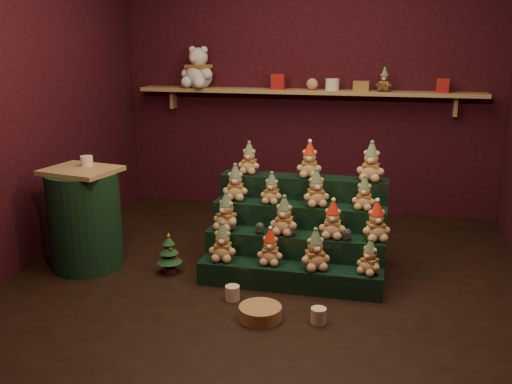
% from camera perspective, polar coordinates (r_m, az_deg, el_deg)
% --- Properties ---
extents(ground, '(4.00, 4.00, 0.00)m').
position_cam_1_polar(ground, '(4.57, 1.26, -8.63)').
color(ground, black).
rests_on(ground, ground).
extents(back_wall, '(4.00, 0.10, 2.80)m').
position_cam_1_polar(back_wall, '(6.22, 5.28, 11.03)').
color(back_wall, black).
rests_on(back_wall, ground).
extents(front_wall, '(4.00, 0.10, 2.80)m').
position_cam_1_polar(front_wall, '(2.26, -9.26, 3.58)').
color(front_wall, black).
rests_on(front_wall, ground).
extents(left_wall, '(0.10, 4.00, 2.80)m').
position_cam_1_polar(left_wall, '(5.03, -22.44, 8.99)').
color(left_wall, black).
rests_on(left_wall, ground).
extents(back_shelf, '(3.60, 0.26, 0.24)m').
position_cam_1_polar(back_shelf, '(6.05, 5.02, 9.91)').
color(back_shelf, '#A18650').
rests_on(back_shelf, ground).
extents(riser_tier_front, '(1.40, 0.22, 0.18)m').
position_cam_1_polar(riser_tier_front, '(4.38, 3.33, -8.49)').
color(riser_tier_front, black).
rests_on(riser_tier_front, ground).
extents(riser_tier_midfront, '(1.40, 0.22, 0.36)m').
position_cam_1_polar(riser_tier_midfront, '(4.54, 3.83, -6.35)').
color(riser_tier_midfront, black).
rests_on(riser_tier_midfront, ground).
extents(riser_tier_midback, '(1.40, 0.22, 0.54)m').
position_cam_1_polar(riser_tier_midback, '(4.71, 4.28, -4.38)').
color(riser_tier_midback, black).
rests_on(riser_tier_midback, ground).
extents(riser_tier_back, '(1.40, 0.22, 0.72)m').
position_cam_1_polar(riser_tier_back, '(4.89, 4.70, -2.54)').
color(riser_tier_back, black).
rests_on(riser_tier_back, ground).
extents(teddy_0, '(0.23, 0.21, 0.30)m').
position_cam_1_polar(teddy_0, '(4.40, -3.36, -5.01)').
color(teddy_0, tan).
rests_on(teddy_0, riser_tier_front).
extents(teddy_1, '(0.20, 0.18, 0.27)m').
position_cam_1_polar(teddy_1, '(4.33, 1.44, -5.50)').
color(teddy_1, tan).
rests_on(teddy_1, riser_tier_front).
extents(teddy_2, '(0.28, 0.27, 0.31)m').
position_cam_1_polar(teddy_2, '(4.25, 5.93, -5.74)').
color(teddy_2, tan).
rests_on(teddy_2, riser_tier_front).
extents(teddy_3, '(0.24, 0.23, 0.26)m').
position_cam_1_polar(teddy_3, '(4.24, 11.32, -6.39)').
color(teddy_3, tan).
rests_on(teddy_3, riser_tier_front).
extents(teddy_4, '(0.28, 0.26, 0.30)m').
position_cam_1_polar(teddy_4, '(4.53, -2.98, -1.97)').
color(teddy_4, tan).
rests_on(teddy_4, riser_tier_midfront).
extents(teddy_5, '(0.23, 0.21, 0.30)m').
position_cam_1_polar(teddy_5, '(4.43, 2.83, -2.37)').
color(teddy_5, tan).
rests_on(teddy_5, riser_tier_midfront).
extents(teddy_6, '(0.21, 0.19, 0.29)m').
position_cam_1_polar(teddy_6, '(4.39, 7.68, -2.74)').
color(teddy_6, tan).
rests_on(teddy_6, riser_tier_midfront).
extents(teddy_7, '(0.27, 0.25, 0.30)m').
position_cam_1_polar(teddy_7, '(4.39, 11.94, -2.87)').
color(teddy_7, tan).
rests_on(teddy_7, riser_tier_midfront).
extents(teddy_8, '(0.23, 0.21, 0.29)m').
position_cam_1_polar(teddy_8, '(4.72, -2.07, 0.96)').
color(teddy_8, tan).
rests_on(teddy_8, riser_tier_midback).
extents(teddy_9, '(0.20, 0.18, 0.25)m').
position_cam_1_polar(teddy_9, '(4.62, 1.58, 0.38)').
color(teddy_9, tan).
rests_on(teddy_9, riser_tier_midback).
extents(teddy_10, '(0.26, 0.25, 0.29)m').
position_cam_1_polar(teddy_10, '(4.57, 6.03, 0.39)').
color(teddy_10, tan).
rests_on(teddy_10, riser_tier_midback).
extents(teddy_11, '(0.20, 0.18, 0.26)m').
position_cam_1_polar(teddy_11, '(4.54, 10.78, -0.12)').
color(teddy_11, tan).
rests_on(teddy_11, riser_tier_midback).
extents(teddy_12, '(0.20, 0.18, 0.26)m').
position_cam_1_polar(teddy_12, '(4.86, -0.68, 3.41)').
color(teddy_12, tan).
rests_on(teddy_12, riser_tier_back).
extents(teddy_13, '(0.22, 0.20, 0.29)m').
position_cam_1_polar(teddy_13, '(4.75, 5.38, 3.21)').
color(teddy_13, tan).
rests_on(teddy_13, riser_tier_back).
extents(teddy_14, '(0.24, 0.22, 0.31)m').
position_cam_1_polar(teddy_14, '(4.70, 11.45, 2.98)').
color(teddy_14, tan).
rests_on(teddy_14, riser_tier_back).
extents(snow_globe_a, '(0.07, 0.07, 0.09)m').
position_cam_1_polar(snow_globe_a, '(4.46, 0.38, -3.64)').
color(snow_globe_a, black).
rests_on(snow_globe_a, riser_tier_midfront).
extents(snow_globe_b, '(0.07, 0.07, 0.09)m').
position_cam_1_polar(snow_globe_b, '(4.41, 3.53, -3.86)').
color(snow_globe_b, black).
rests_on(snow_globe_b, riser_tier_midfront).
extents(snow_globe_c, '(0.07, 0.07, 0.09)m').
position_cam_1_polar(snow_globe_c, '(4.37, 9.11, -4.24)').
color(snow_globe_c, black).
rests_on(snow_globe_c, riser_tier_midfront).
extents(side_table, '(0.62, 0.58, 0.84)m').
position_cam_1_polar(side_table, '(4.87, -16.74, -2.57)').
color(side_table, '#A18650').
rests_on(side_table, ground).
extents(table_ornament, '(0.10, 0.10, 0.08)m').
position_cam_1_polar(table_ornament, '(4.84, -16.58, 3.01)').
color(table_ornament, beige).
rests_on(table_ornament, side_table).
extents(mini_christmas_tree, '(0.20, 0.20, 0.34)m').
position_cam_1_polar(mini_christmas_tree, '(4.67, -8.68, -6.07)').
color(mini_christmas_tree, '#462419').
rests_on(mini_christmas_tree, ground).
extents(mug_left, '(0.11, 0.11, 0.11)m').
position_cam_1_polar(mug_left, '(4.21, -2.37, -10.05)').
color(mug_left, beige).
rests_on(mug_left, ground).
extents(mug_right, '(0.10, 0.10, 0.10)m').
position_cam_1_polar(mug_right, '(3.91, 6.27, -12.18)').
color(mug_right, beige).
rests_on(mug_right, ground).
extents(wicker_basket, '(0.38, 0.38, 0.09)m').
position_cam_1_polar(wicker_basket, '(3.94, 0.43, -11.97)').
color(wicker_basket, '#AB7045').
rests_on(wicker_basket, ground).
extents(white_bear, '(0.48, 0.46, 0.55)m').
position_cam_1_polar(white_bear, '(6.27, -5.78, 12.83)').
color(white_bear, silver).
rests_on(white_bear, back_shelf).
extents(brown_bear, '(0.18, 0.16, 0.23)m').
position_cam_1_polar(brown_bear, '(5.95, 12.71, 10.87)').
color(brown_bear, '#4A2E18').
rests_on(brown_bear, back_shelf).
extents(gift_tin_red_a, '(0.14, 0.14, 0.16)m').
position_cam_1_polar(gift_tin_red_a, '(6.07, 2.27, 10.98)').
color(gift_tin_red_a, '#A61C19').
rests_on(gift_tin_red_a, back_shelf).
extents(gift_tin_cream, '(0.14, 0.14, 0.12)m').
position_cam_1_polar(gift_tin_cream, '(5.99, 7.64, 10.61)').
color(gift_tin_cream, beige).
rests_on(gift_tin_cream, back_shelf).
extents(gift_tin_red_b, '(0.12, 0.12, 0.14)m').
position_cam_1_polar(gift_tin_red_b, '(5.98, 18.14, 10.09)').
color(gift_tin_red_b, '#A61C19').
rests_on(gift_tin_red_b, back_shelf).
extents(shelf_plush_ball, '(0.12, 0.12, 0.12)m').
position_cam_1_polar(shelf_plush_ball, '(6.01, 5.64, 10.69)').
color(shelf_plush_ball, tan).
rests_on(shelf_plush_ball, back_shelf).
extents(scarf_gift_box, '(0.16, 0.10, 0.10)m').
position_cam_1_polar(scarf_gift_box, '(5.97, 10.46, 10.38)').
color(scarf_gift_box, '#C4571B').
rests_on(scarf_gift_box, back_shelf).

